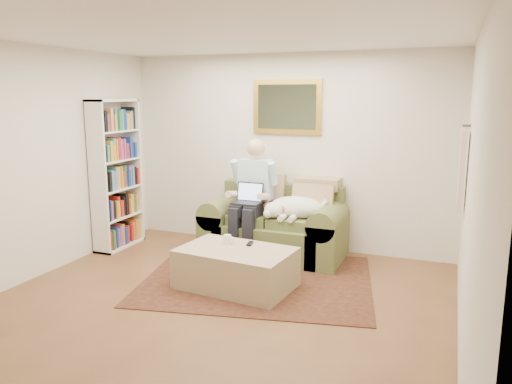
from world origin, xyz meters
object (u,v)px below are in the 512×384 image
Objects in this scene: laptop at (248,198)px; bookshelf at (116,175)px; coffee_mug at (227,239)px; sleeping_dog at (297,207)px; ottoman at (236,268)px; seated_man at (250,199)px; sofa at (274,232)px.

laptop is 1.87m from bookshelf.
coffee_mug is at bearing -83.71° from laptop.
laptop reaches higher than coffee_mug.
ottoman is (-0.33, -1.12, -0.47)m from sleeping_dog.
seated_man is 4.33× the size of laptop.
sofa is 17.90× the size of coffee_mug.
seated_man reaches higher than laptop.
laptop is 0.89m from coffee_mug.
bookshelf is (-2.11, 0.79, 0.78)m from ottoman.
ottoman is at bearing -106.54° from sleeping_dog.
bookshelf is at bearing -172.45° from sleeping_dog.
coffee_mug is at bearing -117.09° from sleeping_dog.
sleeping_dog is (0.59, 0.14, -0.10)m from laptop.
seated_man is at bearing -148.55° from sofa.
sleeping_dog reaches higher than coffee_mug.
laptop is at bearing 96.29° from coffee_mug.
sofa reaches higher than sleeping_dog.
sofa reaches higher than ottoman.
seated_man is 1.26× the size of ottoman.
seated_man is 0.08m from laptop.
ottoman is (0.26, -0.97, -0.57)m from laptop.
bookshelf reaches higher than coffee_mug.
bookshelf reaches higher than sleeping_dog.
sleeping_dog is at bearing 13.64° from laptop.
sleeping_dog is 1.26m from ottoman.
seated_man is 1.20m from ottoman.
sofa is 1.21m from ottoman.
ottoman is at bearing -75.15° from laptop.
sofa is at bearing 31.45° from seated_man.
sofa is 2.43× the size of sleeping_dog.
laptop is (0.00, -0.07, 0.04)m from seated_man.
bookshelf is (-2.12, -0.41, 0.69)m from sofa.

